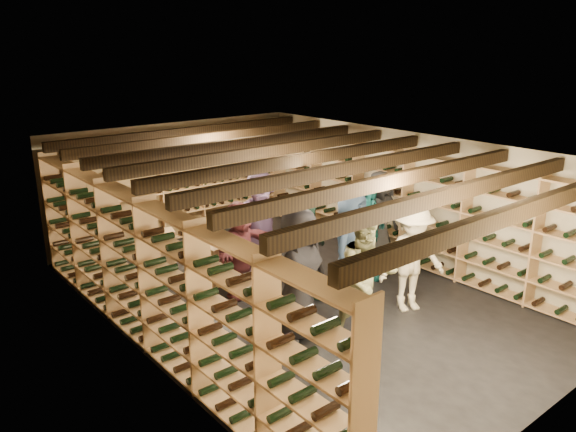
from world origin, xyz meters
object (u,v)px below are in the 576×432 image
(person_3, at_px, (412,258))
(crate_stack_left, at_px, (161,249))
(person_8, at_px, (364,229))
(person_11, at_px, (260,221))
(person_5, at_px, (240,249))
(person_12, at_px, (380,216))
(person_0, at_px, (298,275))
(person_6, at_px, (350,248))
(person_2, at_px, (366,278))
(person_10, at_px, (306,251))
(crate_stack_right, at_px, (220,264))
(crate_loose, at_px, (270,247))
(person_7, at_px, (302,242))
(person_4, at_px, (366,233))

(person_3, bearing_deg, crate_stack_left, 139.52)
(person_8, height_order, person_11, person_11)
(person_5, xyz_separation_m, person_11, (0.85, 0.61, 0.14))
(crate_stack_left, xyz_separation_m, person_12, (3.32, -2.30, 0.52))
(person_0, height_order, person_5, person_0)
(person_6, bearing_deg, crate_stack_left, 93.76)
(person_3, distance_m, person_8, 1.69)
(person_2, distance_m, person_12, 3.04)
(person_10, xyz_separation_m, person_12, (2.20, 0.45, 0.02))
(crate_stack_right, distance_m, crate_loose, 1.72)
(person_3, distance_m, person_7, 1.83)
(crate_loose, relative_size, person_6, 0.27)
(person_5, relative_size, person_8, 1.03)
(person_6, bearing_deg, person_2, -147.74)
(person_3, height_order, person_11, person_11)
(person_8, bearing_deg, person_2, -139.50)
(crate_stack_right, relative_size, person_2, 0.37)
(person_0, distance_m, person_5, 1.67)
(person_10, bearing_deg, crate_stack_right, 98.83)
(person_8, bearing_deg, crate_stack_left, 135.70)
(person_5, height_order, person_8, person_5)
(person_11, bearing_deg, crate_stack_right, -160.69)
(person_3, height_order, person_7, person_3)
(crate_loose, bearing_deg, person_4, -79.85)
(person_5, bearing_deg, person_12, -30.00)
(person_4, xyz_separation_m, person_5, (-1.95, 0.92, -0.09))
(person_0, distance_m, person_12, 3.31)
(person_4, xyz_separation_m, person_6, (-0.79, -0.40, 0.03))
(crate_loose, relative_size, person_10, 0.30)
(person_4, height_order, person_5, person_4)
(person_2, distance_m, person_5, 2.34)
(person_0, distance_m, person_2, 0.92)
(person_2, bearing_deg, person_0, 156.68)
(person_4, height_order, person_12, person_4)
(person_8, bearing_deg, person_4, -136.69)
(person_3, xyz_separation_m, person_10, (-1.03, 1.23, 0.01))
(crate_stack_right, relative_size, person_3, 0.40)
(crate_loose, relative_size, person_2, 0.27)
(crate_loose, bearing_deg, crate_stack_left, 162.10)
(person_8, bearing_deg, crate_loose, 110.14)
(person_11, distance_m, person_12, 2.25)
(crate_stack_left, xyz_separation_m, crate_stack_right, (0.44, -1.30, 0.00))
(person_0, xyz_separation_m, person_6, (1.35, 0.34, -0.03))
(person_6, bearing_deg, crate_stack_right, 98.44)
(crate_stack_right, bearing_deg, person_5, -88.64)
(crate_stack_left, distance_m, crate_stack_right, 1.37)
(crate_stack_left, distance_m, person_0, 3.62)
(person_3, bearing_deg, person_11, 128.46)
(person_3, xyz_separation_m, person_8, (0.63, 1.57, -0.08))
(person_3, xyz_separation_m, person_7, (-0.72, 1.69, -0.04))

